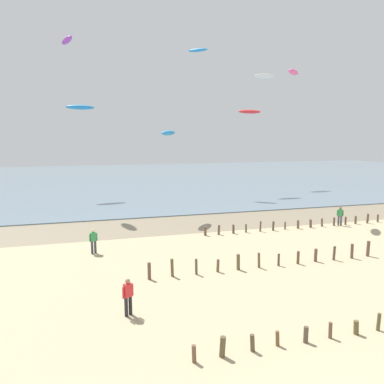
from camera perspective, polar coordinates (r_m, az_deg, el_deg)
name	(u,v)px	position (r m, az deg, el deg)	size (l,w,h in m)	color
wet_sand_strip	(171,225)	(33.50, -3.32, -5.10)	(120.00, 6.86, 0.01)	#84755B
sea	(126,179)	(71.01, -10.14, 2.03)	(160.00, 70.00, 0.10)	slate
groyne_mid	(274,259)	(23.56, 12.51, -10.03)	(14.89, 0.32, 1.05)	brown
groyne_far	(316,223)	(34.41, 18.62, -4.52)	(19.63, 0.36, 0.90)	brown
person_nearest_camera	(340,215)	(35.65, 21.86, -3.37)	(0.43, 0.43, 1.71)	#4C4C56
person_mid_beach	(93,240)	(26.11, -14.95, -7.24)	(0.55, 0.31, 1.71)	#383842
person_by_waterline	(128,296)	(17.18, -9.84, -15.49)	(0.51, 0.36, 1.71)	#232328
kite_aloft_0	(264,76)	(62.02, 11.11, 17.12)	(3.51, 1.12, 0.56)	white
kite_aloft_1	(168,133)	(35.50, -3.67, 9.07)	(2.81, 0.90, 0.45)	#2384D1
kite_aloft_3	(293,72)	(38.07, 15.36, 17.39)	(2.54, 0.81, 0.41)	#E54C99
kite_aloft_4	(198,50)	(53.42, 0.91, 21.03)	(2.81, 0.90, 0.45)	#2384D1
kite_aloft_5	(250,112)	(52.13, 8.87, 12.15)	(3.34, 1.07, 0.53)	red
kite_aloft_6	(80,107)	(50.10, -16.87, 12.39)	(3.56, 1.14, 0.57)	#2384D1
kite_aloft_7	(67,40)	(42.98, -18.73, 21.28)	(3.13, 1.00, 0.50)	purple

